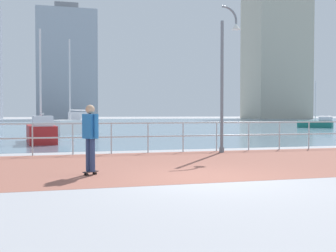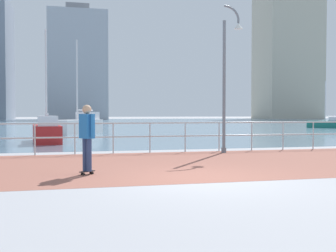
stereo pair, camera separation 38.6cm
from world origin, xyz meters
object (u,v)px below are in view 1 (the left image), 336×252
object	(u,v)px
sailboat_navy	(71,125)
sailboat_red	(316,123)
skateboarder	(90,133)
sailboat_ivory	(41,132)
lamppost	(226,71)

from	to	relation	value
sailboat_navy	sailboat_red	world-z (taller)	sailboat_navy
skateboarder	sailboat_ivory	size ratio (longest dim) A/B	0.30
sailboat_navy	sailboat_ivory	distance (m)	8.61
lamppost	sailboat_navy	xyz separation A→B (m)	(-5.34, 15.56, -2.47)
skateboarder	sailboat_ivory	distance (m)	11.77
sailboat_ivory	lamppost	bearing A→B (deg)	-45.13
lamppost	sailboat_navy	world-z (taller)	sailboat_navy
skateboarder	sailboat_red	size ratio (longest dim) A/B	0.36
lamppost	sailboat_ivory	xyz separation A→B (m)	(-7.09, 7.13, -2.56)
sailboat_navy	skateboarder	bearing A→B (deg)	-90.37
sailboat_ivory	sailboat_red	distance (m)	30.02
lamppost	skateboarder	size ratio (longest dim) A/B	3.27
sailboat_red	sailboat_navy	bearing A→B (deg)	-165.81
skateboarder	sailboat_navy	distance (m)	20.08
sailboat_navy	sailboat_ivory	size ratio (longest dim) A/B	1.16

